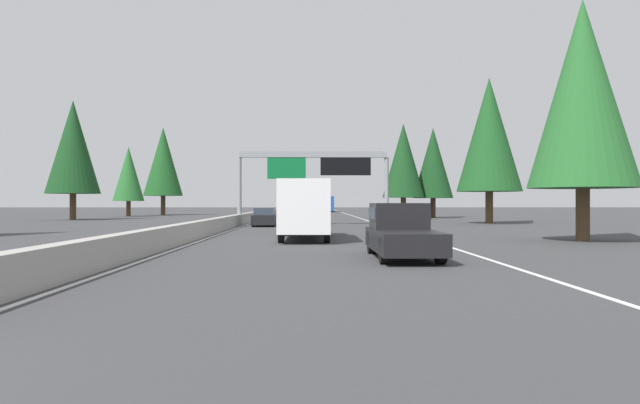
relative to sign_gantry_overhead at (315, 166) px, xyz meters
The scene contains 17 objects.
ground_plane 18.45m from the sign_gantry_overhead, 19.84° to the left, with size 320.00×320.00×0.00m, color #38383A.
median_barrier 37.54m from the sign_gantry_overhead, ahead, with size 180.00×0.56×0.90m, color #9E9B93.
shoulder_stripe_right 27.73m from the sign_gantry_overhead, 11.59° to the right, with size 160.00×0.16×0.01m, color silver.
shoulder_stripe_median 27.79m from the sign_gantry_overhead, 12.21° to the left, with size 160.00×0.16×0.01m, color silver.
sign_gantry_overhead is the anchor object (origin of this frame).
pickup_far_center 29.17m from the sign_gantry_overhead, behind, with size 5.60×2.00×1.86m.
box_truck_mid_right 19.28m from the sign_gantry_overhead, behind, with size 8.50×2.40×2.95m.
sedan_far_left 6.27m from the sign_gantry_overhead, 119.72° to the left, with size 4.40×1.80×1.47m.
bus_near_right 69.15m from the sign_gantry_overhead, ahead, with size 11.50×2.55×3.10m.
sedan_mid_left 43.15m from the sign_gantry_overhead, ahead, with size 4.40×1.80×1.47m.
conifer_right_foreground 24.46m from the sign_gantry_overhead, 148.28° to the right, with size 5.17×5.17×11.75m.
conifer_right_near 16.22m from the sign_gantry_overhead, 78.39° to the right, with size 5.75×5.75×13.06m.
conifer_right_mid 22.79m from the sign_gantry_overhead, 27.76° to the right, with size 4.95×4.95×11.24m.
conifer_right_far 26.94m from the sign_gantry_overhead, 32.95° to the right, with size 4.86×4.86×11.05m.
conifer_left_near 30.12m from the sign_gantry_overhead, 60.62° to the left, with size 5.70×5.70×12.96m.
conifer_left_mid 39.78m from the sign_gantry_overhead, 39.23° to the left, with size 4.17×4.17×9.47m.
conifer_left_far 45.09m from the sign_gantry_overhead, 30.05° to the left, with size 5.79×5.79×13.17m.
Camera 1 is at (-5.48, -5.68, 1.88)m, focal length 32.78 mm.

